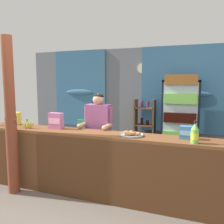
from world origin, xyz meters
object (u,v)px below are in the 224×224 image
drink_fridge (181,116)px  banana_bunch (28,125)px  timber_post (11,120)px  snack_box_wafer (56,121)px  bottle_shelf_rack (145,127)px  soda_bottle_lime_soda (195,134)px  stall_counter (92,159)px  plastic_lawn_chair (87,136)px  pastry_tray (131,134)px  shopkeeper (98,127)px  snack_box_instant_noodle (15,118)px  snack_box_biscuit (186,132)px

drink_fridge → banana_bunch: 3.06m
timber_post → snack_box_wafer: bearing=39.1°
bottle_shelf_rack → soda_bottle_lime_soda: 2.64m
soda_bottle_lime_soda → banana_bunch: size_ratio=1.03×
stall_counter → timber_post: timber_post is taller
plastic_lawn_chair → snack_box_wafer: (0.27, -1.66, 0.62)m
banana_bunch → stall_counter: bearing=-1.3°
timber_post → pastry_tray: 1.86m
shopkeeper → bottle_shelf_rack: bearing=76.6°
timber_post → banana_bunch: (0.08, 0.28, -0.12)m
plastic_lawn_chair → shopkeeper: 1.59m
snack_box_wafer → pastry_tray: bearing=-4.0°
stall_counter → snack_box_wafer: snack_box_wafer is taller
pastry_tray → soda_bottle_lime_soda: bearing=-7.7°
snack_box_wafer → stall_counter: bearing=-13.5°
plastic_lawn_chair → soda_bottle_lime_soda: (2.42, -1.87, 0.61)m
soda_bottle_lime_soda → snack_box_instant_noodle: 3.09m
snack_box_biscuit → stall_counter: bearing=-172.1°
stall_counter → plastic_lawn_chair: size_ratio=4.63×
shopkeeper → snack_box_wafer: (-0.57, -0.40, 0.14)m
stall_counter → timber_post: size_ratio=1.64×
bottle_shelf_rack → snack_box_wafer: 2.39m
snack_box_instant_noodle → timber_post: bearing=-52.6°
snack_box_wafer → snack_box_instant_noodle: snack_box_wafer is taller
stall_counter → banana_bunch: banana_bunch is taller
soda_bottle_lime_soda → banana_bunch: (-2.60, 0.06, -0.06)m
snack_box_instant_noodle → soda_bottle_lime_soda: bearing=-5.5°
bottle_shelf_rack → snack_box_wafer: size_ratio=5.20×
stall_counter → snack_box_instant_noodle: 1.73m
drink_fridge → snack_box_biscuit: 1.92m
shopkeeper → soda_bottle_lime_soda: (1.57, -0.61, 0.13)m
shopkeeper → soda_bottle_lime_soda: 1.69m
snack_box_biscuit → snack_box_wafer: bearing=-179.7°
drink_fridge → bottle_shelf_rack: drink_fridge is taller
bottle_shelf_rack → snack_box_biscuit: 2.40m
stall_counter → shopkeeper: 0.70m
stall_counter → snack_box_wafer: bearing=166.5°
snack_box_wafer → snack_box_biscuit: bearing=0.3°
stall_counter → snack_box_instant_noodle: snack_box_instant_noodle is taller
shopkeeper → timber_post: bearing=-142.9°
bottle_shelf_rack → snack_box_wafer: (-0.99, -2.13, 0.41)m
timber_post → drink_fridge: 3.32m
shopkeeper → pastry_tray: size_ratio=4.40×
banana_bunch → snack_box_biscuit: bearing=3.6°
plastic_lawn_chair → snack_box_biscuit: size_ratio=4.99×
timber_post → shopkeeper: size_ratio=1.57×
shopkeeper → banana_bunch: (-1.03, -0.55, 0.07)m
banana_bunch → soda_bottle_lime_soda: bearing=-1.3°
snack_box_instant_noodle → plastic_lawn_chair: bearing=67.4°
snack_box_instant_noodle → banana_bunch: 0.53m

